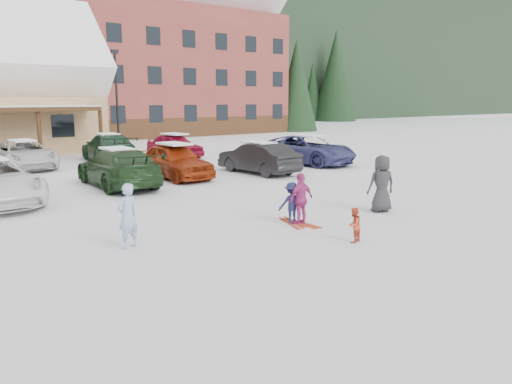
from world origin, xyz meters
TOP-DOWN VIEW (x-y plane):
  - ground at (0.00, 0.00)m, footprint 160.00×160.00m
  - alpine_hotel at (14.27, 38.00)m, footprint 31.48×14.01m
  - lamp_post at (6.20, 24.37)m, footprint 0.50×0.25m
  - conifer_1 at (30.00, 32.00)m, footprint 4.84×4.84m
  - conifer_3 at (6.00, 44.00)m, footprint 3.96×3.96m
  - conifer_4 at (34.00, 46.00)m, footprint 5.06×5.06m
  - adult_skier at (-3.21, 1.37)m, footprint 0.65×0.53m
  - toddler_red at (1.35, -1.55)m, footprint 0.49×0.43m
  - child_navy at (1.41, 0.79)m, footprint 0.86×0.67m
  - skis_child_navy at (1.41, 0.79)m, footprint 0.66×1.39m
  - child_magenta at (1.56, 0.57)m, footprint 0.87×0.40m
  - skis_child_magenta at (1.56, 0.57)m, footprint 0.27×1.41m
  - bystander_dark at (4.60, 0.20)m, footprint 1.02×0.85m
  - parked_car_3 at (-0.02, 9.57)m, footprint 2.49×5.42m
  - parked_car_4 at (2.83, 10.11)m, footprint 1.87×4.55m
  - parked_car_5 at (6.68, 9.02)m, footprint 1.77×4.52m
  - parked_car_6 at (10.89, 10.14)m, footprint 3.39×5.88m
  - parked_car_10 at (-1.69, 17.57)m, footprint 2.50×5.22m
  - parked_car_11 at (2.80, 17.65)m, footprint 2.95×5.64m
  - parked_car_12 at (6.82, 17.38)m, footprint 2.21×4.34m

SIDE VIEW (x-z plane):
  - ground at x=0.00m, z-range 0.00..0.00m
  - skis_child_navy at x=1.41m, z-range 0.00..0.03m
  - skis_child_magenta at x=1.56m, z-range 0.00..0.03m
  - toddler_red at x=1.35m, z-range 0.00..0.87m
  - child_navy at x=1.41m, z-range 0.00..1.18m
  - parked_car_12 at x=6.82m, z-range 0.00..1.41m
  - parked_car_10 at x=-1.69m, z-range 0.00..1.44m
  - child_magenta at x=1.56m, z-range 0.00..1.45m
  - parked_car_5 at x=6.68m, z-range 0.00..1.47m
  - parked_car_3 at x=-0.02m, z-range 0.00..1.54m
  - parked_car_6 at x=10.89m, z-range 0.00..1.54m
  - parked_car_4 at x=2.83m, z-range 0.00..1.54m
  - adult_skier at x=-3.21m, z-range 0.00..1.55m
  - parked_car_11 at x=2.80m, z-range 0.00..1.56m
  - bystander_dark at x=4.60m, z-range 0.00..1.78m
  - lamp_post at x=6.20m, z-range 0.41..7.21m
  - conifer_3 at x=6.00m, z-range 0.53..9.71m
  - conifer_1 at x=30.00m, z-range 0.65..11.87m
  - conifer_4 at x=34.00m, z-range 0.68..12.41m
  - alpine_hotel at x=14.27m, z-range -2.11..19.37m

